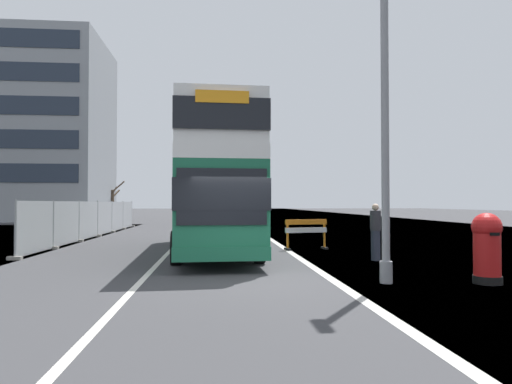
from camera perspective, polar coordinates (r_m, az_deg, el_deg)
name	(u,v)px	position (r m, az deg, el deg)	size (l,w,h in m)	color
ground	(266,282)	(11.01, 1.30, -11.21)	(140.00, 280.00, 0.10)	#38383A
double_decker_bus	(214,183)	(17.17, -5.28, 1.18)	(3.09, 11.38, 4.88)	#196042
lamppost_foreground	(385,106)	(11.07, 15.85, 10.32)	(0.29, 0.70, 8.60)	gray
red_pillar_postbox	(487,245)	(11.65, 26.96, -5.92)	(0.65, 0.65, 1.61)	black
roadworks_barrier	(306,230)	(18.06, 6.30, -4.79)	(1.75, 0.75, 1.18)	orange
construction_site_fence	(97,219)	(26.27, -19.26, -3.26)	(0.44, 20.60, 1.95)	#A8AAAD
car_oncoming_near	(226,214)	(34.72, -3.82, -2.81)	(1.97, 3.87, 2.04)	navy
car_receding_mid	(212,211)	(43.89, -5.58, -2.43)	(2.10, 4.01, 2.17)	navy
bare_tree_far_verge_near	(112,199)	(55.76, -17.61, -0.88)	(2.85, 2.55, 4.41)	#4C3D2D
pedestrian_at_kerb	(376,232)	(15.05, 14.75, -4.84)	(0.34, 0.34, 1.81)	#2D3342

